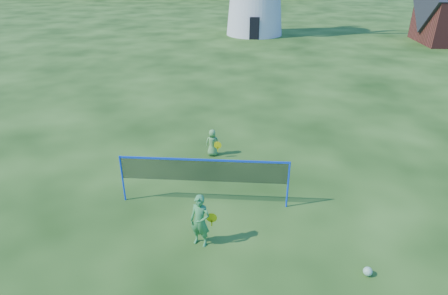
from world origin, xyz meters
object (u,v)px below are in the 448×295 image
player_girl (200,221)px  player_boy (213,143)px  badminton_net (204,171)px  play_ball (368,271)px

player_girl → player_boy: player_girl is taller
badminton_net → player_boy: bearing=91.2°
player_boy → play_ball: player_boy is taller
player_girl → play_ball: 4.23m
badminton_net → player_girl: badminton_net is taller
player_boy → play_ball: 7.28m
player_girl → play_ball: size_ratio=6.77×
player_girl → play_ball: player_girl is taller
player_boy → play_ball: (4.29, -5.86, -0.41)m
badminton_net → player_boy: (-0.07, 3.20, -0.62)m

